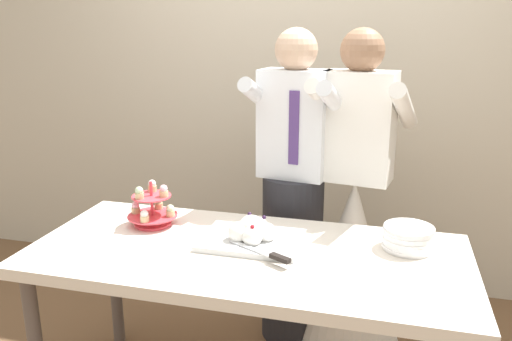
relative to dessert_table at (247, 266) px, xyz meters
name	(u,v)px	position (x,y,z in m)	size (l,w,h in m)	color
rear_wall	(306,61)	(0.00, 1.38, 0.75)	(5.20, 0.10, 2.90)	beige
dessert_table	(247,266)	(0.00, 0.00, 0.00)	(1.80, 0.80, 0.78)	silver
cupcake_stand	(152,209)	(-0.50, 0.16, 0.15)	(0.23, 0.23, 0.21)	#D83F4C
main_cake_tray	(252,235)	(0.00, 0.07, 0.11)	(0.42, 0.37, 0.12)	silver
plate_stack	(408,238)	(0.64, 0.18, 0.12)	(0.21, 0.21, 0.10)	white
person_groom	(293,207)	(0.08, 0.63, 0.05)	(0.52, 0.55, 1.66)	#232328
person_bride	(352,242)	(0.39, 0.64, -0.12)	(0.57, 0.56, 1.66)	white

